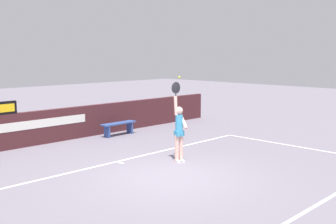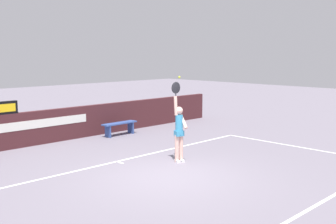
{
  "view_description": "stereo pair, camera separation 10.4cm",
  "coord_description": "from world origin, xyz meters",
  "px_view_note": "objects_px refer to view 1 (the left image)",
  "views": [
    {
      "loc": [
        -7.31,
        -7.22,
        3.17
      ],
      "look_at": [
        1.08,
        1.07,
        1.48
      ],
      "focal_mm": 43.72,
      "sensor_mm": 36.0,
      "label": 1
    },
    {
      "loc": [
        -7.24,
        -7.29,
        3.17
      ],
      "look_at": [
        1.08,
        1.07,
        1.48
      ],
      "focal_mm": 43.72,
      "sensor_mm": 36.0,
      "label": 2
    }
  ],
  "objects_px": {
    "speed_display": "(5,108)",
    "tennis_ball": "(179,77)",
    "courtside_bench_near": "(119,126)",
    "tennis_player": "(179,129)"
  },
  "relations": [
    {
      "from": "speed_display",
      "to": "tennis_ball",
      "type": "distance_m",
      "value": 5.95
    },
    {
      "from": "tennis_ball",
      "to": "courtside_bench_near",
      "type": "relative_size",
      "value": 0.04
    },
    {
      "from": "tennis_ball",
      "to": "courtside_bench_near",
      "type": "height_order",
      "value": "tennis_ball"
    },
    {
      "from": "tennis_player",
      "to": "tennis_ball",
      "type": "distance_m",
      "value": 1.52
    },
    {
      "from": "tennis_player",
      "to": "courtside_bench_near",
      "type": "bearing_deg",
      "value": 74.34
    },
    {
      "from": "courtside_bench_near",
      "to": "speed_display",
      "type": "bearing_deg",
      "value": 170.04
    },
    {
      "from": "speed_display",
      "to": "tennis_player",
      "type": "height_order",
      "value": "tennis_player"
    },
    {
      "from": "tennis_ball",
      "to": "courtside_bench_near",
      "type": "distance_m",
      "value": 4.95
    },
    {
      "from": "speed_display",
      "to": "courtside_bench_near",
      "type": "relative_size",
      "value": 0.47
    },
    {
      "from": "speed_display",
      "to": "courtside_bench_near",
      "type": "xyz_separation_m",
      "value": [
        4.13,
        -0.72,
        -1.02
      ]
    }
  ]
}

